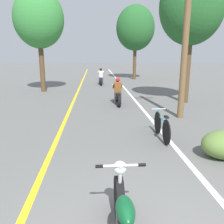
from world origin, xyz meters
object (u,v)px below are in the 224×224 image
Objects in this scene: utility_pole at (185,43)px; roadside_tree_right_near at (192,8)px; motorcycle_foreground at (125,222)px; roadside_tree_right_far at (135,28)px; motorcycle_rider_far at (101,78)px; bicycle_parked at (162,126)px; roadside_tree_left at (39,19)px; motorcycle_rider_lead at (118,94)px.

roadside_tree_right_near reaches higher than utility_pole.
roadside_tree_right_near is at bearing 65.10° from motorcycle_foreground.
roadside_tree_right_far is (0.50, 14.43, 1.92)m from utility_pole.
roadside_tree_right_far is 6.78m from motorcycle_rider_far.
bicycle_parked is at bearing -83.29° from motorcycle_rider_far.
roadside_tree_left is 3.27× the size of motorcycle_rider_far.
roadside_tree_left is at bearing 119.95° from bicycle_parked.
roadside_tree_right_near is 9.22m from roadside_tree_left.
roadside_tree_left is (-7.38, -7.25, -0.21)m from roadside_tree_right_far.
utility_pole reaches higher than motorcycle_foreground.
motorcycle_rider_lead is (4.62, -4.40, -4.09)m from roadside_tree_left.
roadside_tree_right_near is 5.48m from motorcycle_rider_lead.
motorcycle_foreground is (-4.36, -9.40, -4.22)m from roadside_tree_right_near.
roadside_tree_right_near is 11.19m from motorcycle_foreground.
motorcycle_rider_far is (0.14, 16.90, 0.07)m from motorcycle_foreground.
utility_pole is at bearing -46.21° from roadside_tree_left.
utility_pole is at bearing -50.79° from motorcycle_rider_lead.
motorcycle_rider_lead is 1.02× the size of motorcycle_rider_far.
roadside_tree_left is at bearing -135.50° from roadside_tree_right_far.
roadside_tree_right_near is 9.56m from motorcycle_rider_far.
motorcycle_rider_far is 1.18× the size of bicycle_parked.
motorcycle_rider_far is (-4.23, 7.50, -4.15)m from roadside_tree_right_near.
motorcycle_rider_lead is at bearing 85.11° from motorcycle_foreground.
motorcycle_rider_lead is 5.16m from bicycle_parked.
motorcycle_rider_lead is at bearing 129.21° from utility_pole.
roadside_tree_right_near is at bearing 66.10° from utility_pole.
roadside_tree_right_far reaches higher than utility_pole.
motorcycle_foreground is 16.90m from motorcycle_rider_far.
utility_pole is at bearing -91.98° from roadside_tree_right_far.
roadside_tree_right_far is 10.35m from roadside_tree_left.
motorcycle_rider_far reaches higher than motorcycle_foreground.
roadside_tree_right_near is 3.02× the size of motorcycle_foreground.
bicycle_parked is (-1.41, -2.31, -2.50)m from utility_pole.
motorcycle_foreground is at bearing -99.65° from roadside_tree_right_far.
utility_pole is 0.81× the size of roadside_tree_right_far.
motorcycle_rider_lead is (0.79, 9.21, 0.08)m from motorcycle_foreground.
bicycle_parked is at bearing -117.31° from roadside_tree_right_near.
utility_pole is 11.12m from motorcycle_rider_far.
motorcycle_rider_lead is at bearing -177.01° from roadside_tree_right_near.
roadside_tree_right_far reaches higher than roadside_tree_right_near.
utility_pole is at bearing -113.90° from roadside_tree_right_near.
motorcycle_rider_far is 12.86m from bicycle_parked.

